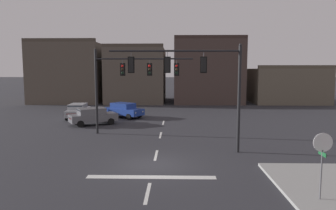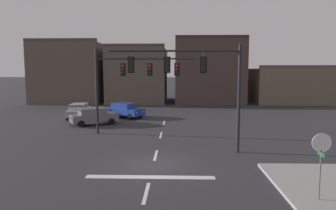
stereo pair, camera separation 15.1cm
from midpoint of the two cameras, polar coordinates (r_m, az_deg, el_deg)
name	(u,v)px [view 1 (the left image)]	position (r m, az deg, el deg)	size (l,w,h in m)	color
ground_plane	(154,165)	(17.85, -2.82, -10.79)	(400.00, 400.00, 0.00)	#2B2B30
stop_bar_paint	(151,177)	(15.96, -3.35, -12.90)	(6.40, 0.50, 0.01)	silver
lane_centreline	(156,155)	(19.76, -2.40, -9.06)	(0.16, 26.40, 0.01)	silver
signal_mast_near_side	(197,76)	(19.88, 5.06, 5.26)	(8.25, 0.39, 6.89)	black
signal_mast_far_side	(127,77)	(25.88, -7.56, 5.12)	(7.99, 0.39, 6.97)	black
stop_sign	(322,150)	(13.82, 25.90, -7.36)	(0.76, 0.64, 2.83)	#56565B
car_lot_nearside	(93,116)	(31.05, -13.59, -1.93)	(4.71, 3.78, 1.61)	slate
car_lot_middle	(78,111)	(35.48, -16.09, -0.97)	(2.15, 4.55, 1.61)	#9EA0A5
car_lot_farside	(124,110)	(35.08, -8.12, -0.87)	(4.66, 3.95, 1.61)	navy
building_row	(162,75)	(51.97, -1.23, 5.38)	(45.84, 11.69, 10.24)	brown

